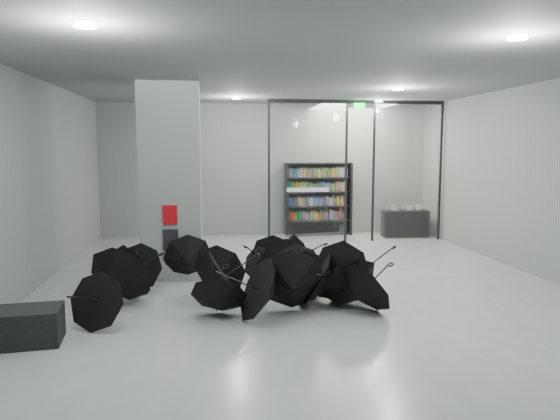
{
  "coord_description": "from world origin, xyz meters",
  "views": [
    {
      "loc": [
        -1.66,
        -9.12,
        2.64
      ],
      "look_at": [
        -0.3,
        1.5,
        1.4
      ],
      "focal_mm": 33.91,
      "sensor_mm": 36.0,
      "label": 1
    }
  ],
  "objects": [
    {
      "name": "room",
      "position": [
        0.0,
        0.0,
        2.84
      ],
      "size": [
        14.0,
        14.02,
        4.01
      ],
      "color": "gray",
      "rests_on": "ground"
    },
    {
      "name": "column",
      "position": [
        -2.5,
        2.0,
        2.0
      ],
      "size": [
        1.2,
        1.2,
        4.0
      ],
      "primitive_type": "cube",
      "color": "slate",
      "rests_on": "ground"
    },
    {
      "name": "fire_cabinet",
      "position": [
        -2.5,
        1.38,
        1.35
      ],
      "size": [
        0.28,
        0.04,
        0.38
      ],
      "primitive_type": "cube",
      "color": "#A50A07",
      "rests_on": "column"
    },
    {
      "name": "info_panel",
      "position": [
        -2.5,
        1.38,
        0.85
      ],
      "size": [
        0.3,
        0.03,
        0.42
      ],
      "primitive_type": "cube",
      "color": "black",
      "rests_on": "column"
    },
    {
      "name": "exit_sign",
      "position": [
        2.4,
        5.3,
        3.82
      ],
      "size": [
        0.3,
        0.06,
        0.15
      ],
      "primitive_type": "cube",
      "color": "#0CE533",
      "rests_on": "room"
    },
    {
      "name": "glass_partition",
      "position": [
        2.39,
        5.5,
        2.18
      ],
      "size": [
        5.06,
        0.08,
        4.0
      ],
      "color": "silver",
      "rests_on": "ground"
    },
    {
      "name": "bench",
      "position": [
        -4.5,
        -1.83,
        0.24
      ],
      "size": [
        1.57,
        0.82,
        0.48
      ],
      "primitive_type": "cube",
      "rotation": [
        0.0,
        0.0,
        0.12
      ],
      "color": "black",
      "rests_on": "ground"
    },
    {
      "name": "bookshelf",
      "position": [
        1.56,
        6.75,
        1.11
      ],
      "size": [
        2.05,
        0.64,
        2.22
      ],
      "primitive_type": null,
      "rotation": [
        0.0,
        0.0,
        0.12
      ],
      "color": "black",
      "rests_on": "ground"
    },
    {
      "name": "shop_counter",
      "position": [
        4.09,
        6.06,
        0.4
      ],
      "size": [
        1.36,
        0.56,
        0.81
      ],
      "primitive_type": "cube",
      "rotation": [
        0.0,
        0.0,
        -0.02
      ],
      "color": "black",
      "rests_on": "ground"
    },
    {
      "name": "umbrella_cluster",
      "position": [
        -0.87,
        -0.06,
        0.31
      ],
      "size": [
        5.61,
        3.9,
        1.34
      ],
      "color": "black",
      "rests_on": "ground"
    }
  ]
}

